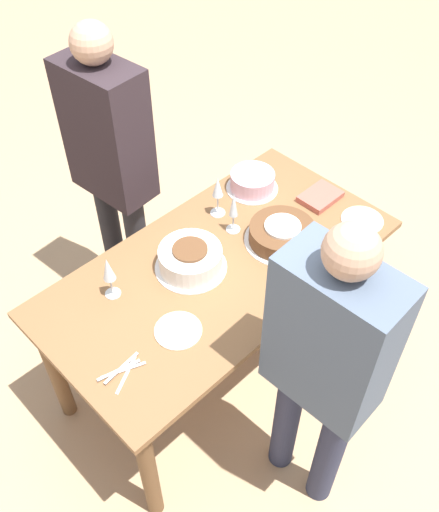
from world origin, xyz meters
TOP-DOWN VIEW (x-y plane):
  - ground_plane at (0.00, 0.00)m, footprint 12.00×12.00m
  - dining_table at (0.00, 0.00)m, footprint 1.59×0.81m
  - cake_center_white at (-0.10, 0.07)m, footprint 0.31×0.31m
  - cake_front_chocolate at (0.30, -0.09)m, footprint 0.34×0.34m
  - cake_back_decorated at (0.47, 0.25)m, footprint 0.26×0.26m
  - wine_glass_near at (0.22, 0.24)m, footprint 0.07×0.07m
  - wine_glass_far at (0.19, 0.11)m, footprint 0.07×0.07m
  - wine_glass_extra at (-0.43, 0.19)m, footprint 0.07×0.07m
  - dessert_plate_left at (-0.36, -0.14)m, footprint 0.19×0.19m
  - dessert_plate_right at (0.67, -0.27)m, footprint 0.20×0.20m
  - fork_pile at (-0.63, -0.13)m, footprint 0.18×0.10m
  - napkin_stack at (0.65, -0.03)m, footprint 0.20×0.14m
  - person_cutting at (-0.15, -0.67)m, footprint 0.23×0.41m
  - person_watching at (-0.01, 0.72)m, footprint 0.26×0.42m

SIDE VIEW (x-z plane):
  - ground_plane at x=0.00m, z-range 0.00..0.00m
  - dining_table at x=0.00m, z-range 0.27..1.05m
  - dessert_plate_left at x=-0.36m, z-range 0.78..0.78m
  - dessert_plate_right at x=0.67m, z-range 0.78..0.78m
  - fork_pile at x=-0.63m, z-range 0.78..0.79m
  - napkin_stack at x=0.65m, z-range 0.78..0.81m
  - cake_front_chocolate at x=0.30m, z-range 0.77..0.87m
  - cake_back_decorated at x=0.47m, z-range 0.78..0.87m
  - cake_center_white at x=-0.10m, z-range 0.77..0.89m
  - wine_glass_far at x=0.19m, z-range 0.81..1.03m
  - wine_glass_extra at x=-0.43m, z-range 0.81..1.02m
  - wine_glass_near at x=0.22m, z-range 0.82..1.03m
  - person_cutting at x=-0.15m, z-range 0.16..1.70m
  - person_watching at x=-0.01m, z-range 0.17..1.78m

